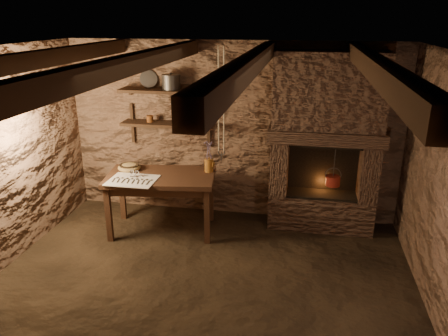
% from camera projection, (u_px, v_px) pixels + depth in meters
% --- Properties ---
extents(floor, '(4.50, 4.50, 0.00)m').
position_uv_depth(floor, '(197.00, 293.00, 4.48)').
color(floor, black).
rests_on(floor, ground).
extents(back_wall, '(4.50, 0.04, 2.40)m').
position_uv_depth(back_wall, '(231.00, 131.00, 5.93)').
color(back_wall, '#4F3325').
rests_on(back_wall, floor).
extents(front_wall, '(4.50, 0.04, 2.40)m').
position_uv_depth(front_wall, '(98.00, 326.00, 2.23)').
color(front_wall, '#4F3325').
rests_on(front_wall, floor).
extents(ceiling, '(4.50, 4.00, 0.04)m').
position_uv_depth(ceiling, '(192.00, 53.00, 3.68)').
color(ceiling, black).
rests_on(ceiling, back_wall).
extents(beam_far_left, '(0.14, 3.95, 0.16)m').
position_uv_depth(beam_far_left, '(32.00, 60.00, 3.97)').
color(beam_far_left, black).
rests_on(beam_far_left, ceiling).
extents(beam_mid_left, '(0.14, 3.95, 0.16)m').
position_uv_depth(beam_mid_left, '(136.00, 62.00, 3.80)').
color(beam_mid_left, black).
rests_on(beam_mid_left, ceiling).
extents(beam_mid_right, '(0.14, 3.95, 0.16)m').
position_uv_depth(beam_mid_right, '(250.00, 65.00, 3.62)').
color(beam_mid_right, black).
rests_on(beam_mid_right, ceiling).
extents(beam_far_right, '(0.14, 3.95, 0.16)m').
position_uv_depth(beam_far_right, '(375.00, 67.00, 3.45)').
color(beam_far_right, black).
rests_on(beam_far_right, ceiling).
extents(shelf_lower, '(1.25, 0.30, 0.04)m').
position_uv_depth(shelf_lower, '(167.00, 124.00, 5.90)').
color(shelf_lower, black).
rests_on(shelf_lower, back_wall).
extents(shelf_upper, '(1.25, 0.30, 0.04)m').
position_uv_depth(shelf_upper, '(166.00, 91.00, 5.75)').
color(shelf_upper, black).
rests_on(shelf_upper, back_wall).
extents(hearth, '(1.43, 0.51, 2.30)m').
position_uv_depth(hearth, '(326.00, 139.00, 5.49)').
color(hearth, '#36241B').
rests_on(hearth, floor).
extents(work_table, '(1.46, 0.96, 0.78)m').
position_uv_depth(work_table, '(162.00, 201.00, 5.66)').
color(work_table, '#372013').
rests_on(work_table, floor).
extents(linen_cloth, '(0.58, 0.47, 0.01)m').
position_uv_depth(linen_cloth, '(132.00, 180.00, 5.35)').
color(linen_cloth, silver).
rests_on(linen_cloth, work_table).
extents(pewter_cutlery_row, '(0.49, 0.19, 0.01)m').
position_uv_depth(pewter_cutlery_row, '(132.00, 180.00, 5.33)').
color(pewter_cutlery_row, gray).
rests_on(pewter_cutlery_row, linen_cloth).
extents(drinking_glasses, '(0.19, 0.06, 0.07)m').
position_uv_depth(drinking_glasses, '(137.00, 174.00, 5.44)').
color(drinking_glasses, white).
rests_on(drinking_glasses, linen_cloth).
extents(stoneware_jug, '(0.14, 0.14, 0.40)m').
position_uv_depth(stoneware_jug, '(209.00, 159.00, 5.60)').
color(stoneware_jug, '#975A1D').
rests_on(stoneware_jug, work_table).
extents(wooden_bowl, '(0.31, 0.31, 0.10)m').
position_uv_depth(wooden_bowl, '(129.00, 167.00, 5.71)').
color(wooden_bowl, olive).
rests_on(wooden_bowl, work_table).
extents(iron_stockpot, '(0.29, 0.29, 0.18)m').
position_uv_depth(iron_stockpot, '(171.00, 83.00, 5.70)').
color(iron_stockpot, '#2F2C29').
rests_on(iron_stockpot, shelf_upper).
extents(tin_pan, '(0.25, 0.19, 0.23)m').
position_uv_depth(tin_pan, '(149.00, 79.00, 5.84)').
color(tin_pan, '#969691').
rests_on(tin_pan, shelf_upper).
extents(small_kettle, '(0.18, 0.15, 0.17)m').
position_uv_depth(small_kettle, '(182.00, 120.00, 5.84)').
color(small_kettle, '#969691').
rests_on(small_kettle, shelf_lower).
extents(rusty_tin, '(0.10, 0.10, 0.09)m').
position_uv_depth(rusty_tin, '(150.00, 119.00, 5.92)').
color(rusty_tin, '#512810').
rests_on(rusty_tin, shelf_lower).
extents(red_pot, '(0.23, 0.23, 0.54)m').
position_uv_depth(red_pot, '(333.00, 180.00, 5.60)').
color(red_pot, maroon).
rests_on(red_pot, hearth).
extents(hanging_ropes, '(0.08, 0.08, 1.20)m').
position_uv_depth(hanging_ropes, '(221.00, 101.00, 4.85)').
color(hanging_ropes, beige).
rests_on(hanging_ropes, ceiling).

